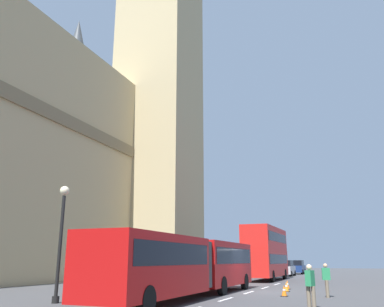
{
  "coord_description": "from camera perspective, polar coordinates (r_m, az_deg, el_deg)",
  "views": [
    {
      "loc": [
        -24.8,
        -6.14,
        1.85
      ],
      "look_at": [
        3.2,
        5.12,
        9.95
      ],
      "focal_mm": 37.26,
      "sensor_mm": 36.0,
      "label": 1
    }
  ],
  "objects": [
    {
      "name": "traffic_cone_middle",
      "position": [
        26.19,
        13.37,
        -18.07
      ],
      "size": [
        0.36,
        0.36,
        0.58
      ],
      "color": "black",
      "rests_on": "ground_plane"
    },
    {
      "name": "lane_centre_marking",
      "position": [
        22.94,
        6.7,
        -19.55
      ],
      "size": [
        25.2,
        0.16,
        0.01
      ],
      "color": "silver",
      "rests_on": "ground_plane"
    },
    {
      "name": "articulated_bus",
      "position": [
        21.45,
        -0.38,
        -15.31
      ],
      "size": [
        16.54,
        2.54,
        2.9
      ],
      "color": "#B20F0F",
      "rests_on": "ground_plane"
    },
    {
      "name": "pedestrian_by_kerb",
      "position": [
        22.7,
        18.69,
        -16.64
      ],
      "size": [
        0.36,
        0.43,
        1.69
      ],
      "color": "#726651",
      "rests_on": "ground_plane"
    },
    {
      "name": "street_lamp",
      "position": [
        19.76,
        -18.23,
        -10.79
      ],
      "size": [
        0.44,
        0.44,
        5.27
      ],
      "color": "black",
      "rests_on": "ground_plane"
    },
    {
      "name": "ground_plane",
      "position": [
        25.61,
        8.44,
        -19.02
      ],
      "size": [
        160.0,
        160.0,
        0.0
      ],
      "primitive_type": "plane",
      "color": "#424244"
    },
    {
      "name": "double_decker_bus",
      "position": [
        40.22,
        10.53,
        -13.56
      ],
      "size": [
        10.08,
        2.54,
        4.9
      ],
      "color": "red",
      "rests_on": "ground_plane"
    },
    {
      "name": "clock_tower",
      "position": [
        60.29,
        -4.38,
        20.97
      ],
      "size": [
        10.35,
        10.35,
        71.02
      ],
      "color": "tan",
      "rests_on": "ground_plane"
    },
    {
      "name": "traffic_cone_west",
      "position": [
        22.83,
        13.04,
        -18.6
      ],
      "size": [
        0.36,
        0.36,
        0.58
      ],
      "color": "black",
      "rests_on": "ground_plane"
    },
    {
      "name": "traffic_cone_east",
      "position": [
        28.4,
        13.5,
        -17.8
      ],
      "size": [
        0.36,
        0.36,
        0.58
      ],
      "color": "black",
      "rests_on": "ground_plane"
    },
    {
      "name": "sedan_trailing",
      "position": [
        59.48,
        14.84,
        -15.46
      ],
      "size": [
        4.4,
        1.86,
        1.85
      ],
      "color": "navy",
      "rests_on": "ground_plane"
    },
    {
      "name": "pedestrian_near_cones",
      "position": [
        17.19,
        16.58,
        -17.56
      ],
      "size": [
        0.45,
        0.35,
        1.69
      ],
      "color": "#726651",
      "rests_on": "ground_plane"
    },
    {
      "name": "sedan_lead",
      "position": [
        51.67,
        13.25,
        -15.69
      ],
      "size": [
        4.4,
        1.86,
        1.85
      ],
      "color": "#B7B7BC",
      "rests_on": "ground_plane"
    }
  ]
}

